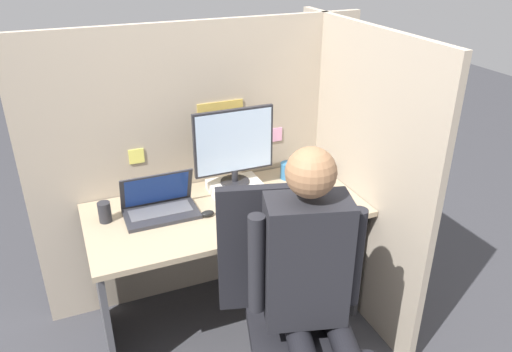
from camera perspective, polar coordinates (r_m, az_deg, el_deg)
The scene contains 13 objects.
cubicle_panel_back at distance 2.95m, azimuth -5.92°, elevation 1.21°, with size 1.96×0.05×1.66m.
cubicle_panel_right at distance 2.89m, azimuth 11.23°, elevation 0.19°, with size 0.04×1.33×1.66m.
desk at distance 2.78m, azimuth -3.37°, elevation -6.93°, with size 1.46×0.69×0.74m.
paper_box at distance 2.84m, azimuth -2.41°, elevation -1.22°, with size 0.29×0.21×0.05m.
monitor at distance 2.73m, azimuth -2.53°, elevation 3.60°, with size 0.45×0.16×0.43m.
laptop at distance 2.65m, azimuth -10.92°, elevation -3.41°, with size 0.38×0.23×0.23m.
mouse at distance 2.60m, azimuth -5.56°, elevation -4.29°, with size 0.07×0.05×0.03m.
stapler at distance 2.97m, azimuth 7.62°, elevation -0.17°, with size 0.05×0.12×0.05m.
carrot_toy at distance 2.52m, azimuth -0.37°, elevation -5.10°, with size 0.04×0.15×0.04m.
office_chair at distance 2.34m, azimuth 3.43°, elevation -14.57°, with size 0.57×0.62×1.10m.
person at distance 2.10m, azimuth 6.58°, elevation -11.81°, with size 0.46×0.46×1.36m.
coffee_mug at distance 2.98m, azimuth 3.64°, elevation 0.63°, with size 0.09×0.09×0.10m.
pen_cup at distance 2.64m, azimuth -16.91°, elevation -3.97°, with size 0.06×0.06×0.11m.
Camera 1 is at (-0.74, -1.85, 2.08)m, focal length 35.00 mm.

